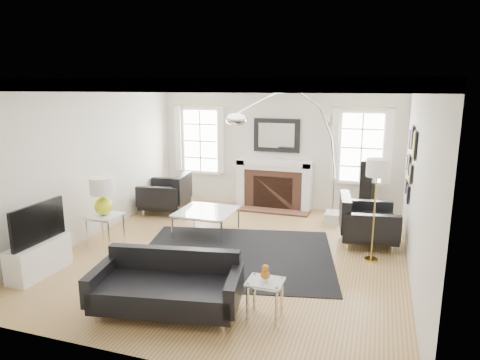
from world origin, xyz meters
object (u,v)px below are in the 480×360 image
(sofa, at_px, (168,287))
(armchair_left, at_px, (168,195))
(gourd_lamp, at_px, (103,194))
(arc_floor_lamp, at_px, (288,154))
(fireplace, at_px, (274,185))
(coffee_table, at_px, (207,212))
(armchair_right, at_px, (364,222))

(sofa, xyz_separation_m, armchair_left, (-1.98, 3.80, 0.07))
(gourd_lamp, distance_m, arc_floor_lamp, 3.40)
(fireplace, distance_m, armchair_left, 2.38)
(sofa, bearing_deg, coffee_table, 102.93)
(fireplace, distance_m, coffee_table, 2.22)
(sofa, relative_size, gourd_lamp, 2.91)
(sofa, bearing_deg, armchair_left, 117.52)
(coffee_table, relative_size, arc_floor_lamp, 0.38)
(armchair_right, bearing_deg, sofa, -124.90)
(fireplace, relative_size, arc_floor_lamp, 0.62)
(armchair_left, bearing_deg, armchair_right, -8.84)
(sofa, distance_m, coffee_table, 2.84)
(armchair_left, height_order, coffee_table, armchair_left)
(armchair_left, bearing_deg, coffee_table, -37.57)
(sofa, xyz_separation_m, armchair_right, (2.20, 3.15, 0.08))
(armchair_left, height_order, armchair_right, armchair_right)
(fireplace, height_order, gourd_lamp, gourd_lamp)
(armchair_left, xyz_separation_m, coffee_table, (1.34, -1.03, 0.03))
(sofa, xyz_separation_m, coffee_table, (-0.63, 2.76, 0.10))
(armchair_right, xyz_separation_m, coffee_table, (-2.83, -0.38, 0.03))
(fireplace, bearing_deg, arc_floor_lamp, -66.34)
(sofa, bearing_deg, arc_floor_lamp, 77.95)
(fireplace, height_order, armchair_left, fireplace)
(fireplace, distance_m, gourd_lamp, 3.93)
(fireplace, distance_m, armchair_right, 2.66)
(fireplace, xyz_separation_m, coffee_table, (-0.78, -2.08, -0.12))
(fireplace, relative_size, armchair_right, 1.46)
(fireplace, height_order, arc_floor_lamp, arc_floor_lamp)
(sofa, height_order, armchair_right, armchair_right)
(gourd_lamp, bearing_deg, sofa, -38.22)
(fireplace, height_order, sofa, fireplace)
(coffee_table, bearing_deg, armchair_left, 142.43)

